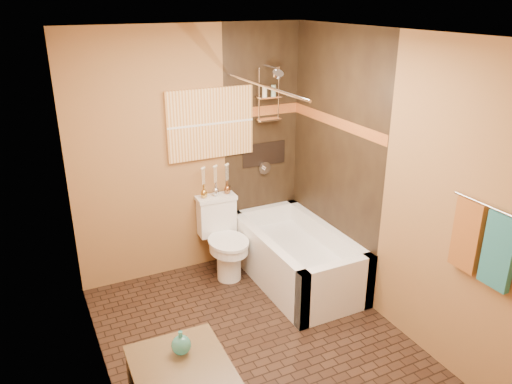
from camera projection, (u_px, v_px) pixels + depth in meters
floor at (258, 345)px, 4.19m from camera, size 3.00×3.00×0.00m
wall_left at (93, 240)px, 3.23m from camera, size 0.02×3.00×2.50m
wall_right at (386, 183)px, 4.22m from camera, size 0.02×3.00×2.50m
wall_back at (192, 154)px, 4.98m from camera, size 2.40×0.02×2.50m
wall_front at (393, 316)px, 2.47m from camera, size 2.40×0.02×2.50m
ceiling at (259, 33)px, 3.27m from camera, size 3.00×3.00×0.00m
alcove_tile_back at (262, 145)px, 5.29m from camera, size 0.85×0.01×2.50m
alcove_tile_right at (334, 159)px, 4.84m from camera, size 0.01×1.50×2.50m
mosaic_band_back at (262, 111)px, 5.14m from camera, size 0.85×0.01×0.10m
mosaic_band_right at (335, 122)px, 4.70m from camera, size 0.01×1.50×0.10m
alcove_niche at (264, 154)px, 5.33m from camera, size 0.50×0.01×0.25m
shower_fixtures at (269, 108)px, 5.05m from camera, size 0.24×0.33×1.16m
curtain_rod at (262, 85)px, 4.23m from camera, size 0.03×1.55×0.03m
towel_bar at (488, 206)px, 3.25m from camera, size 0.02×0.55×0.02m
towel_teal at (499, 251)px, 3.24m from camera, size 0.05×0.22×0.52m
towel_rust at (467, 235)px, 3.46m from camera, size 0.05×0.22×0.52m
sunset_painting at (211, 124)px, 4.93m from camera, size 0.90×0.04×0.70m
vanity_mirror at (125, 278)px, 2.33m from camera, size 0.01×1.00×0.90m
bathtub at (296, 261)px, 5.06m from camera, size 0.80×1.50×0.55m
toilet at (224, 238)px, 5.13m from camera, size 0.42×0.61×0.81m
teal_bottle at (181, 343)px, 2.89m from camera, size 0.13×0.13×0.18m
bud_vases at (215, 180)px, 5.07m from camera, size 0.33×0.07×0.32m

